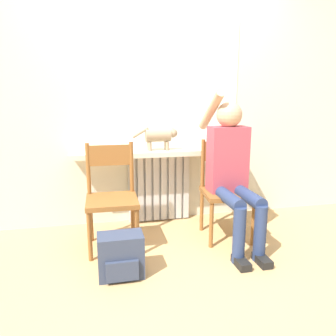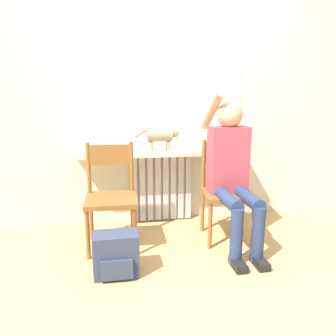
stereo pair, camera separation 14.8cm
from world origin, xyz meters
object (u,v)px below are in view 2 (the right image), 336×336
at_px(chair_right, 226,189).
at_px(backpack, 116,255).
at_px(chair_left, 111,195).
at_px(person, 232,167).
at_px(cat, 161,136).

relative_size(chair_right, backpack, 2.75).
height_order(chair_left, chair_right, same).
height_order(chair_right, backpack, chair_right).
xyz_separation_m(person, cat, (-0.54, 0.53, 0.22)).
xyz_separation_m(chair_left, person, (1.04, -0.12, 0.24)).
height_order(person, cat, person).
xyz_separation_m(person, backpack, (-1.01, -0.39, -0.54)).
relative_size(chair_right, person, 0.66).
bearing_deg(chair_right, person, -86.05).
bearing_deg(backpack, person, 21.11).
xyz_separation_m(cat, backpack, (-0.48, -0.92, -0.76)).
distance_m(chair_right, person, 0.27).
relative_size(chair_left, backpack, 2.75).
bearing_deg(person, chair_left, 173.17).
bearing_deg(cat, person, -44.50).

